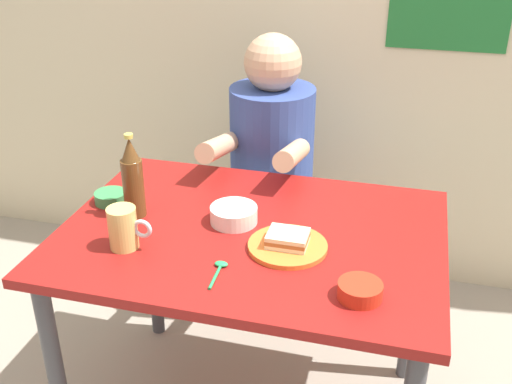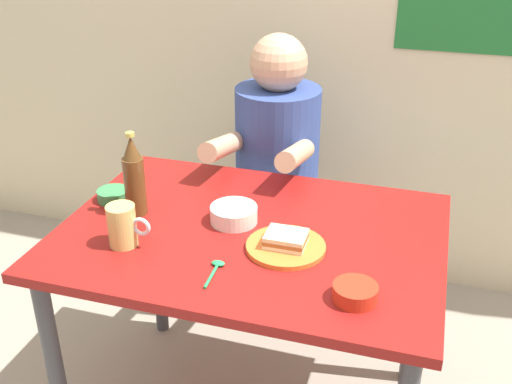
# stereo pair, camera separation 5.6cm
# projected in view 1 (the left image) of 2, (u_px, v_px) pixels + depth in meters

# --- Properties ---
(dining_table) EXTENTS (1.10, 0.80, 0.74)m
(dining_table) POSITION_uv_depth(u_px,v_px,m) (252.00, 257.00, 1.81)
(dining_table) COLOR maroon
(dining_table) RESTS_ON ground
(stool) EXTENTS (0.34, 0.34, 0.45)m
(stool) POSITION_uv_depth(u_px,v_px,m) (271.00, 235.00, 2.51)
(stool) COLOR #4C4C51
(stool) RESTS_ON ground
(person_seated) EXTENTS (0.33, 0.56, 0.72)m
(person_seated) POSITION_uv_depth(u_px,v_px,m) (271.00, 141.00, 2.32)
(person_seated) COLOR #33478C
(person_seated) RESTS_ON stool
(plate_orange) EXTENTS (0.22, 0.22, 0.01)m
(plate_orange) POSITION_uv_depth(u_px,v_px,m) (288.00, 246.00, 1.68)
(plate_orange) COLOR orange
(plate_orange) RESTS_ON dining_table
(sandwich) EXTENTS (0.11, 0.09, 0.04)m
(sandwich) POSITION_uv_depth(u_px,v_px,m) (288.00, 238.00, 1.67)
(sandwich) COLOR beige
(sandwich) RESTS_ON plate_orange
(beer_mug) EXTENTS (0.13, 0.08, 0.12)m
(beer_mug) POSITION_uv_depth(u_px,v_px,m) (124.00, 228.00, 1.66)
(beer_mug) COLOR #D1BC66
(beer_mug) RESTS_ON dining_table
(beer_bottle) EXTENTS (0.06, 0.06, 0.26)m
(beer_bottle) POSITION_uv_depth(u_px,v_px,m) (133.00, 179.00, 1.81)
(beer_bottle) COLOR #593819
(beer_bottle) RESTS_ON dining_table
(dip_bowl_green) EXTENTS (0.10, 0.10, 0.03)m
(dip_bowl_green) POSITION_uv_depth(u_px,v_px,m) (111.00, 197.00, 1.92)
(dip_bowl_green) COLOR #388C4C
(dip_bowl_green) RESTS_ON dining_table
(sauce_bowl_chili) EXTENTS (0.11, 0.11, 0.04)m
(sauce_bowl_chili) POSITION_uv_depth(u_px,v_px,m) (360.00, 290.00, 1.48)
(sauce_bowl_chili) COLOR red
(sauce_bowl_chili) RESTS_ON dining_table
(rice_bowl_white) EXTENTS (0.14, 0.14, 0.05)m
(rice_bowl_white) POSITION_uv_depth(u_px,v_px,m) (234.00, 214.00, 1.80)
(rice_bowl_white) COLOR silver
(rice_bowl_white) RESTS_ON dining_table
(spoon) EXTENTS (0.04, 0.12, 0.01)m
(spoon) POSITION_uv_depth(u_px,v_px,m) (219.00, 269.00, 1.59)
(spoon) COLOR #26A559
(spoon) RESTS_ON dining_table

